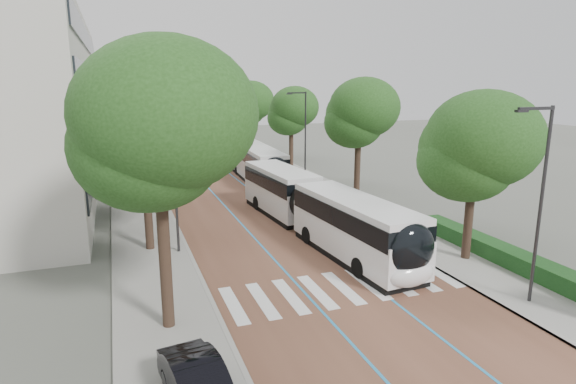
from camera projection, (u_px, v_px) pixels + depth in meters
name	position (u px, v px, depth m)	size (l,w,h in m)	color
ground	(349.00, 298.00, 20.47)	(160.00, 160.00, 0.00)	#51544C
road	(196.00, 158.00, 57.11)	(11.00, 140.00, 0.02)	brown
sidewalk_left	(129.00, 162.00, 54.62)	(4.00, 140.00, 0.12)	gray
sidewalk_right	(256.00, 155.00, 59.59)	(4.00, 140.00, 0.12)	gray
kerb_left	(147.00, 161.00, 55.25)	(0.20, 140.00, 0.14)	gray
kerb_right	(241.00, 156.00, 58.96)	(0.20, 140.00, 0.14)	gray
zebra_crossing	(343.00, 287.00, 21.45)	(10.55, 3.60, 0.01)	silver
lane_line_left	(182.00, 159.00, 56.58)	(0.12, 126.00, 0.01)	teal
lane_line_right	(209.00, 158.00, 57.64)	(0.12, 126.00, 0.01)	teal
hedge	(517.00, 260.00, 23.37)	(1.20, 14.00, 0.80)	#143A16
streetlight_near	(539.00, 191.00, 18.83)	(1.82, 0.20, 8.00)	#29292B
streetlight_far	(303.00, 130.00, 41.73)	(1.82, 0.20, 8.00)	#29292B
lamp_post_left	(175.00, 178.00, 24.85)	(0.14, 0.14, 8.00)	#29292B
trees_left	(131.00, 108.00, 37.87)	(6.26, 60.98, 9.98)	black
trees_right	(310.00, 116.00, 42.99)	(6.02, 47.83, 8.72)	black
lead_bus	(319.00, 211.00, 28.08)	(3.93, 18.53, 3.20)	black
bus_queued_0	(259.00, 165.00, 43.40)	(3.01, 12.49, 3.20)	silver
bus_queued_1	(227.00, 147.00, 55.34)	(3.08, 12.50, 3.20)	silver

